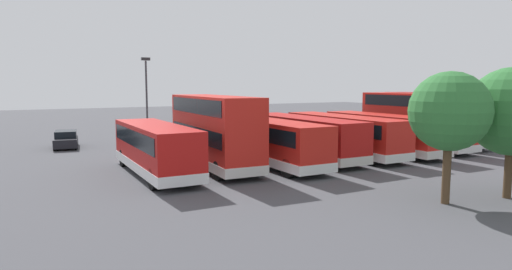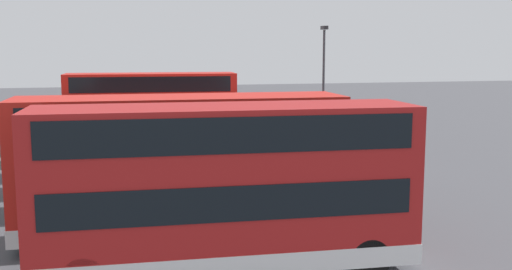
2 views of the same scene
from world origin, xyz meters
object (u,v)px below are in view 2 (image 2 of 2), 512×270
Objects in this scene: bus_single_deck_fourth at (167,150)px; bus_single_deck_far_end at (143,115)px; bus_double_decker_near_end at (226,185)px; lamp_post_tall at (324,73)px; bus_single_deck_third at (165,165)px; bus_double_decker_second at (182,163)px; bus_single_deck_sixth at (144,130)px; bus_double_decker_seventh at (152,108)px; bus_single_deck_fifth at (169,138)px; car_hatchback_silver at (332,117)px.

bus_single_deck_fourth is 1.12× the size of bus_single_deck_far_end.
lamp_post_tall is (22.25, -10.99, 1.96)m from bus_double_decker_near_end.
bus_single_deck_fourth is (10.80, 0.49, -0.82)m from bus_double_decker_near_end.
bus_double_decker_second is at bearing -177.11° from bus_single_deck_third.
bus_single_deck_sixth is at bearing 4.83° from bus_single_deck_fourth.
bus_single_deck_sixth is 1.09× the size of bus_double_decker_seventh.
lamp_post_tall reaches higher than bus_single_deck_fifth.
bus_single_deck_fourth is at bearing -179.16° from bus_single_deck_far_end.
bus_double_decker_seventh is at bearing 95.26° from lamp_post_tall.
bus_double_decker_second is at bearing 177.98° from bus_single_deck_fourth.
lamp_post_tall reaches higher than bus_single_deck_third.
bus_single_deck_far_end is at bearing 76.41° from lamp_post_tall.
lamp_post_tall is (18.86, -11.74, 1.96)m from bus_double_decker_second.
bus_single_deck_fifth is at bearing -164.06° from bus_single_deck_sixth.
bus_double_decker_seventh is at bearing 116.32° from car_hatchback_silver.
bus_double_decker_second reaches higher than bus_single_deck_far_end.
bus_single_deck_third is 10.35m from bus_single_deck_sixth.
bus_double_decker_seventh is (10.41, -0.13, 0.82)m from bus_single_deck_fourth.
bus_double_decker_seventh is at bearing 2.39° from bus_single_deck_fifth.
bus_single_deck_far_end is (25.08, 0.70, -0.83)m from bus_double_decker_near_end.
bus_double_decker_near_end is at bearing -177.42° from bus_single_deck_fourth.
bus_double_decker_second is at bearing 149.37° from car_hatchback_silver.
bus_double_decker_near_end is 3.48m from bus_double_decker_second.
bus_single_deck_fifth is 10.96m from bus_single_deck_far_end.
bus_single_deck_third is 6.91m from bus_single_deck_fifth.
bus_double_decker_seventh is at bearing -11.14° from bus_single_deck_sixth.
lamp_post_tall reaches higher than bus_single_deck_fourth.
bus_double_decker_second reaches higher than bus_single_deck_sixth.
bus_single_deck_far_end is 15.08m from car_hatchback_silver.
bus_single_deck_third is at bearing -179.34° from bus_single_deck_sixth.
bus_single_deck_third is at bearing 7.40° from bus_double_decker_near_end.
bus_double_decker_near_end is at bearing -178.41° from bus_single_deck_far_end.
bus_double_decker_seventh is (13.92, -0.58, 0.82)m from bus_single_deck_third.
bus_single_deck_far_end is (3.87, 0.34, -0.83)m from bus_double_decker_seventh.
bus_double_decker_seventh is 2.33× the size of car_hatchback_silver.
bus_double_decker_second is 2.36× the size of car_hatchback_silver.
bus_single_deck_third is at bearing 144.59° from car_hatchback_silver.
bus_double_decker_seventh is (3.57, -0.70, 0.82)m from bus_single_deck_sixth.
bus_single_deck_third is at bearing 2.89° from bus_double_decker_second.
bus_single_deck_third is 19.35m from lamp_post_tall.
bus_double_decker_near_end is 1.37× the size of lamp_post_tall.
bus_double_decker_seventh reaches higher than bus_single_deck_third.
bus_double_decker_second is 0.91× the size of bus_single_deck_fourth.
bus_single_deck_sixth is at bearing 15.94° from bus_single_deck_fifth.
lamp_post_tall is at bearing 153.54° from car_hatchback_silver.
bus_single_deck_fifth is 1.12× the size of bus_single_deck_far_end.
bus_single_deck_fourth is 1.53× the size of lamp_post_tall.
bus_single_deck_far_end is at bearing 102.40° from car_hatchback_silver.
bus_single_deck_fourth is 22.75m from car_hatchback_silver.
bus_double_decker_near_end is 21.21m from bus_double_decker_seventh.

